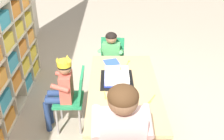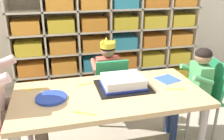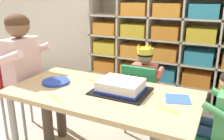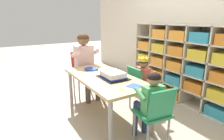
# 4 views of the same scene
# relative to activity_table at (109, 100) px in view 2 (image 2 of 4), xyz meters

# --- Properties ---
(storage_cubby_shelf) EXTENTS (2.25, 0.38, 1.23)m
(storage_cubby_shelf) POSITION_rel_activity_table_xyz_m (0.32, 1.36, 0.08)
(storage_cubby_shelf) COLOR beige
(storage_cubby_shelf) RESTS_ON ground
(activity_table) EXTENTS (1.33, 0.66, 0.57)m
(activity_table) POSITION_rel_activity_table_xyz_m (0.00, 0.00, 0.00)
(activity_table) COLOR tan
(activity_table) RESTS_ON ground
(classroom_chair_blue) EXTENTS (0.31, 0.31, 0.66)m
(classroom_chair_blue) POSITION_rel_activity_table_xyz_m (0.12, 0.50, -0.13)
(classroom_chair_blue) COLOR #238451
(classroom_chair_blue) RESTS_ON ground
(child_with_crown) EXTENTS (0.30, 0.31, 0.82)m
(child_with_crown) POSITION_rel_activity_table_xyz_m (0.12, 0.61, -0.00)
(child_with_crown) COLOR #D15647
(child_with_crown) RESTS_ON ground
(classroom_chair_guest_side) EXTENTS (0.36, 0.35, 0.68)m
(classroom_chair_guest_side) POSITION_rel_activity_table_xyz_m (0.85, 0.11, -0.11)
(classroom_chair_guest_side) COLOR #238451
(classroom_chair_guest_side) RESTS_ON ground
(guest_at_table_side) EXTENTS (0.31, 0.31, 0.81)m
(guest_at_table_side) POSITION_rel_activity_table_xyz_m (0.75, 0.12, 0.00)
(guest_at_table_side) COLOR #4C9E5B
(guest_at_table_side) RESTS_ON ground
(birthday_cake_on_tray) EXTENTS (0.39, 0.32, 0.12)m
(birthday_cake_on_tray) POSITION_rel_activity_table_xyz_m (0.12, 0.06, 0.10)
(birthday_cake_on_tray) COLOR black
(birthday_cake_on_tray) RESTS_ON activity_table
(paper_plate_stack) EXTENTS (0.21, 0.21, 0.02)m
(paper_plate_stack) POSITION_rel_activity_table_xyz_m (-0.40, 0.00, 0.07)
(paper_plate_stack) COLOR #233DA3
(paper_plate_stack) RESTS_ON activity_table
(paper_napkin_square) EXTENTS (0.19, 0.19, 0.00)m
(paper_napkin_square) POSITION_rel_activity_table_xyz_m (0.50, 0.11, 0.06)
(paper_napkin_square) COLOR #3356B7
(paper_napkin_square) RESTS_ON activity_table
(fork_at_table_front_edge) EXTENTS (0.13, 0.09, 0.00)m
(fork_at_table_front_edge) POSITION_rel_activity_table_xyz_m (-0.22, -0.23, 0.06)
(fork_at_table_front_edge) COLOR yellow
(fork_at_table_front_edge) RESTS_ON activity_table
(fork_by_napkin) EXTENTS (0.13, 0.03, 0.00)m
(fork_by_napkin) POSITION_rel_activity_table_xyz_m (-0.15, 0.17, 0.06)
(fork_by_napkin) COLOR yellow
(fork_by_napkin) RESTS_ON activity_table
(fork_near_cake_tray) EXTENTS (0.14, 0.02, 0.00)m
(fork_near_cake_tray) POSITION_rel_activity_table_xyz_m (-0.53, 0.17, 0.06)
(fork_near_cake_tray) COLOR yellow
(fork_near_cake_tray) RESTS_ON activity_table
(fork_scattered_mid_table) EXTENTS (0.14, 0.06, 0.00)m
(fork_scattered_mid_table) POSITION_rel_activity_table_xyz_m (0.48, -0.07, 0.06)
(fork_scattered_mid_table) COLOR yellow
(fork_scattered_mid_table) RESTS_ON activity_table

